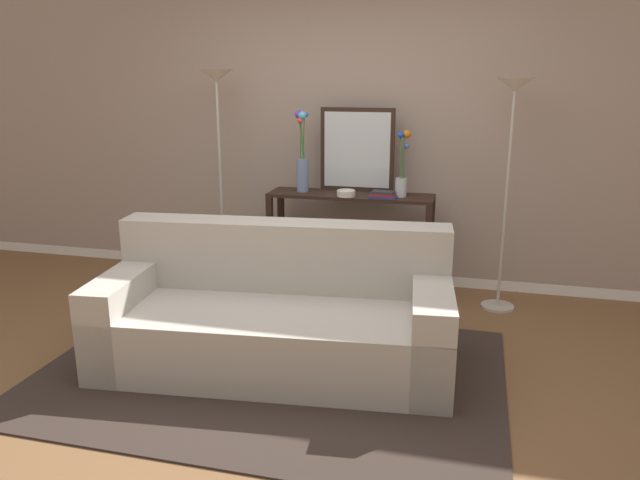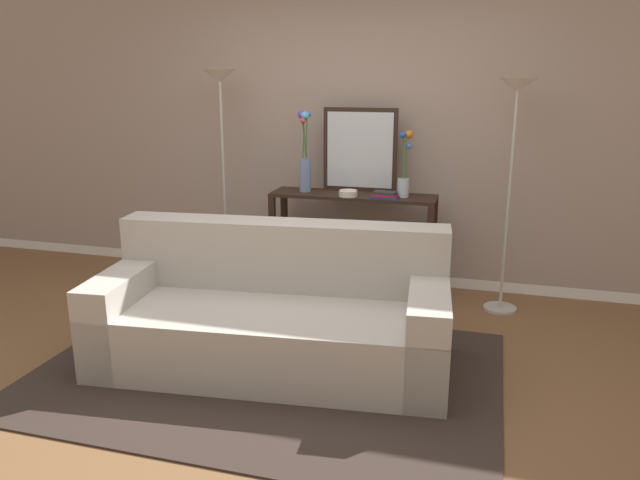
{
  "view_description": "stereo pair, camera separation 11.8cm",
  "coord_description": "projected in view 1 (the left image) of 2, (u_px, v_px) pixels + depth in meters",
  "views": [
    {
      "loc": [
        1.09,
        -3.26,
        1.83
      ],
      "look_at": [
        0.03,
        0.89,
        0.66
      ],
      "focal_mm": 34.36,
      "sensor_mm": 36.0,
      "label": 1
    },
    {
      "loc": [
        1.2,
        -3.23,
        1.83
      ],
      "look_at": [
        0.03,
        0.89,
        0.66
      ],
      "focal_mm": 34.36,
      "sensor_mm": 36.0,
      "label": 2
    }
  ],
  "objects": [
    {
      "name": "wall_mirror",
      "position": [
        357.0,
        150.0,
        5.1
      ],
      "size": [
        0.62,
        0.02,
        0.69
      ],
      "color": "black",
      "rests_on": "console_table"
    },
    {
      "name": "ground_plane",
      "position": [
        280.0,
        380.0,
        3.79
      ],
      "size": [
        16.0,
        16.0,
        0.02
      ],
      "primitive_type": "cube",
      "color": "brown"
    },
    {
      "name": "floor_lamp_right",
      "position": [
        512.0,
        131.0,
        4.56
      ],
      "size": [
        0.28,
        0.28,
        1.79
      ],
      "color": "#B7B2A8",
      "rests_on": "ground"
    },
    {
      "name": "couch",
      "position": [
        277.0,
        318.0,
        3.91
      ],
      "size": [
        2.27,
        1.15,
        0.88
      ],
      "color": "#ADA89E",
      "rests_on": "ground"
    },
    {
      "name": "book_stack",
      "position": [
        383.0,
        195.0,
        4.9
      ],
      "size": [
        0.22,
        0.14,
        0.05
      ],
      "color": "navy",
      "rests_on": "console_table"
    },
    {
      "name": "vase_tall_flowers",
      "position": [
        302.0,
        161.0,
        5.1
      ],
      "size": [
        0.11,
        0.12,
        0.67
      ],
      "color": "#6B84AD",
      "rests_on": "console_table"
    },
    {
      "name": "floor_lamp_left",
      "position": [
        218.0,
        118.0,
        5.11
      ],
      "size": [
        0.28,
        0.28,
        1.85
      ],
      "color": "#B7B2A8",
      "rests_on": "ground"
    },
    {
      "name": "back_wall",
      "position": [
        351.0,
        106.0,
        5.3
      ],
      "size": [
        12.0,
        0.15,
        3.09
      ],
      "color": "white",
      "rests_on": "ground"
    },
    {
      "name": "console_table",
      "position": [
        350.0,
        225.0,
        5.13
      ],
      "size": [
        1.37,
        0.36,
        0.86
      ],
      "color": "black",
      "rests_on": "ground"
    },
    {
      "name": "fruit_bowl",
      "position": [
        346.0,
        193.0,
        4.96
      ],
      "size": [
        0.15,
        0.15,
        0.05
      ],
      "color": "silver",
      "rests_on": "console_table"
    },
    {
      "name": "area_rug",
      "position": [
        270.0,
        373.0,
        3.84
      ],
      "size": [
        2.86,
        1.97,
        0.01
      ],
      "color": "#332823",
      "rests_on": "ground"
    },
    {
      "name": "vase_short_flowers",
      "position": [
        402.0,
        173.0,
        4.89
      ],
      "size": [
        0.11,
        0.1,
        0.53
      ],
      "color": "silver",
      "rests_on": "console_table"
    },
    {
      "name": "book_row_under_console",
      "position": [
        311.0,
        282.0,
        5.35
      ],
      "size": [
        0.43,
        0.17,
        0.13
      ],
      "color": "#B77F33",
      "rests_on": "ground"
    }
  ]
}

